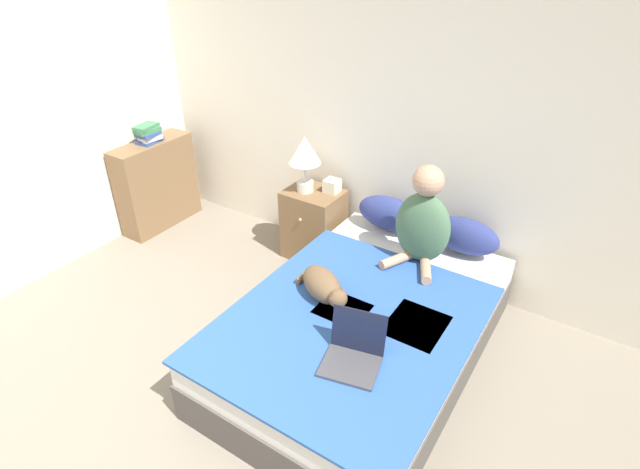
{
  "coord_description": "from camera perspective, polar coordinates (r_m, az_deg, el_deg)",
  "views": [
    {
      "loc": [
        1.69,
        -0.3,
        2.5
      ],
      "look_at": [
        0.18,
        2.02,
        0.81
      ],
      "focal_mm": 28.0,
      "sensor_mm": 36.0,
      "label": 1
    }
  ],
  "objects": [
    {
      "name": "bookshelf",
      "position": [
        5.05,
        -18.11,
        5.47
      ],
      "size": [
        0.26,
        0.79,
        0.85
      ],
      "color": "brown",
      "rests_on": "ground_plane"
    },
    {
      "name": "wall_side",
      "position": [
        4.44,
        -30.82,
        11.01
      ],
      "size": [
        0.05,
        4.05,
        2.55
      ],
      "color": "silver",
      "rests_on": "ground_plane"
    },
    {
      "name": "laptop_open",
      "position": [
        2.82,
        3.81,
        -13.42
      ],
      "size": [
        0.37,
        0.37,
        0.27
      ],
      "rotation": [
        0.0,
        0.0,
        0.22
      ],
      "color": "#424247",
      "rests_on": "bed"
    },
    {
      "name": "wall_back",
      "position": [
        3.98,
        6.35,
        13.23
      ],
      "size": [
        5.28,
        0.05,
        2.55
      ],
      "color": "silver",
      "rests_on": "ground_plane"
    },
    {
      "name": "nightstand",
      "position": [
        4.35,
        -0.73,
        1.19
      ],
      "size": [
        0.47,
        0.4,
        0.63
      ],
      "color": "brown",
      "rests_on": "ground_plane"
    },
    {
      "name": "pillow_near",
      "position": [
        3.97,
        7.82,
        2.4
      ],
      "size": [
        0.51,
        0.22,
        0.27
      ],
      "color": "navy",
      "rests_on": "bed"
    },
    {
      "name": "table_lamp",
      "position": [
        4.07,
        -1.76,
        9.2
      ],
      "size": [
        0.27,
        0.27,
        0.48
      ],
      "color": "beige",
      "rests_on": "nightstand"
    },
    {
      "name": "bed",
      "position": [
        3.38,
        5.02,
        -10.96
      ],
      "size": [
        1.41,
        2.13,
        0.46
      ],
      "color": "#4C4742",
      "rests_on": "ground_plane"
    },
    {
      "name": "cat_tabby",
      "position": [
        3.2,
        0.39,
        -5.85
      ],
      "size": [
        0.47,
        0.39,
        0.2
      ],
      "rotation": [
        0.0,
        0.0,
        -0.5
      ],
      "color": "brown",
      "rests_on": "bed"
    },
    {
      "name": "tissue_box",
      "position": [
        4.17,
        1.38,
        5.61
      ],
      "size": [
        0.12,
        0.12,
        0.14
      ],
      "color": "beige",
      "rests_on": "nightstand"
    },
    {
      "name": "pillow_far",
      "position": [
        3.79,
        16.18,
        -0.13
      ],
      "size": [
        0.51,
        0.22,
        0.27
      ],
      "color": "navy",
      "rests_on": "bed"
    },
    {
      "name": "book_stack_top",
      "position": [
        4.86,
        -19.04,
        10.82
      ],
      "size": [
        0.18,
        0.25,
        0.17
      ],
      "color": "#334C8E",
      "rests_on": "bookshelf"
    },
    {
      "name": "person_sitting",
      "position": [
        3.53,
        11.67,
        1.41
      ],
      "size": [
        0.4,
        0.39,
        0.73
      ],
      "color": "#476B4C",
      "rests_on": "bed"
    }
  ]
}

